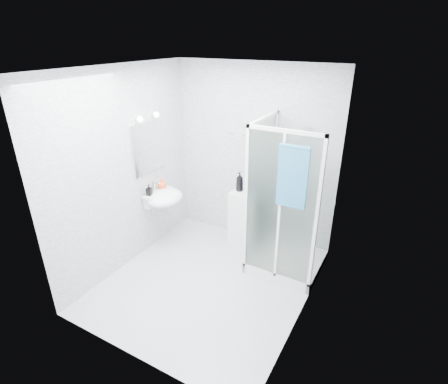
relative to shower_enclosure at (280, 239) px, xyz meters
The scene contains 12 objects.
room 1.33m from the shower_enclosure, 131.13° to the right, with size 2.40×2.60×2.60m.
shower_enclosure is the anchor object (origin of this frame).
wall_basin 1.72m from the shower_enclosure, 169.19° to the right, with size 0.46×0.56×0.35m.
mirror 2.16m from the shower_enclosure, behind, with size 0.02×0.60×0.70m, color white.
vanity_lights 2.35m from the shower_enclosure, behind, with size 0.10×0.40×0.08m.
wall_hooks 1.57m from the shower_enclosure, 151.98° to the left, with size 0.23×0.06×0.03m.
storage_cabinet 0.69m from the shower_enclosure, 158.57° to the left, with size 0.39×0.40×0.88m.
hand_towel 1.17m from the shower_enclosure, 61.91° to the right, with size 0.33×0.05×0.71m.
shampoo_bottle_a 0.97m from the shower_enclosure, 161.56° to the left, with size 0.11×0.11×0.28m, color black.
shampoo_bottle_b 0.84m from the shower_enclosure, 155.11° to the left, with size 0.12×0.12×0.26m, color #0F0E55.
soap_dispenser_orange 1.84m from the shower_enclosure, behind, with size 0.13×0.13×0.17m, color #F54B1C.
soap_dispenser_black 1.90m from the shower_enclosure, 165.51° to the right, with size 0.07×0.07×0.16m, color black.
Camera 1 is at (1.93, -3.03, 2.90)m, focal length 28.00 mm.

